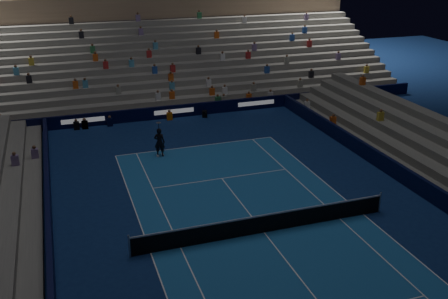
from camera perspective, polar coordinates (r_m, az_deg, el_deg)
name	(u,v)px	position (r m, az deg, el deg)	size (l,w,h in m)	color
ground	(264,233)	(24.79, 4.50, -9.23)	(90.00, 90.00, 0.00)	navy
court_surface	(264,232)	(24.79, 4.50, -9.22)	(10.97, 23.77, 0.01)	#1C589B
sponsor_barrier_far	(174,111)	(40.78, -5.64, 4.26)	(44.00, 0.25, 1.00)	black
sponsor_barrier_east	(433,194)	(29.37, 22.30, -4.60)	(0.25, 37.00, 1.00)	black
sponsor_barrier_west	(50,261)	(23.01, -18.83, -11.71)	(0.25, 37.00, 1.00)	black
grandstand_main	(149,53)	(49.00, -8.36, 10.61)	(44.00, 15.20, 11.20)	slate
tennis_net	(264,223)	(24.53, 4.53, -8.22)	(12.90, 0.10, 1.10)	#B2B2B7
tennis_player	(160,142)	(33.16, -7.21, 0.81)	(0.69, 0.46, 1.91)	black
broadcast_camera	(205,114)	(40.76, -2.17, 4.00)	(0.47, 0.87, 0.51)	black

